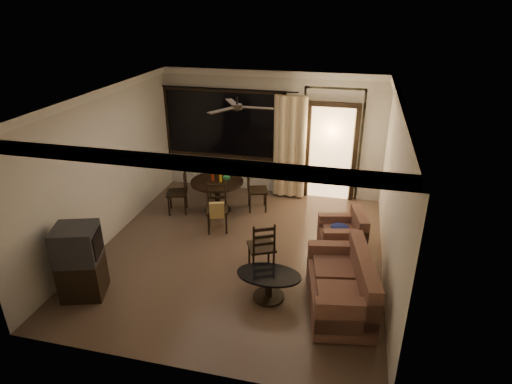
% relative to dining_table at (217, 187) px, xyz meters
% --- Properties ---
extents(ground, '(5.50, 5.50, 0.00)m').
position_rel_dining_table_xyz_m(ground, '(0.89, -1.48, -0.55)').
color(ground, '#7F6651').
rests_on(ground, ground).
extents(room_shell, '(5.50, 6.70, 5.50)m').
position_rel_dining_table_xyz_m(room_shell, '(1.48, 0.29, 1.28)').
color(room_shell, beige).
rests_on(room_shell, ground).
extents(dining_table, '(1.11, 1.11, 0.91)m').
position_rel_dining_table_xyz_m(dining_table, '(0.00, 0.00, 0.00)').
color(dining_table, black).
rests_on(dining_table, ground).
extents(dining_chair_west, '(0.53, 0.53, 0.95)m').
position_rel_dining_table_xyz_m(dining_chair_west, '(-0.80, -0.26, -0.27)').
color(dining_chair_west, black).
rests_on(dining_chair_west, ground).
extents(dining_chair_east, '(0.53, 0.53, 0.95)m').
position_rel_dining_table_xyz_m(dining_chair_east, '(0.80, 0.25, -0.27)').
color(dining_chair_east, black).
rests_on(dining_chair_east, ground).
extents(dining_chair_south, '(0.53, 0.56, 0.95)m').
position_rel_dining_table_xyz_m(dining_chair_south, '(0.26, -0.82, -0.24)').
color(dining_chair_south, black).
rests_on(dining_chair_south, ground).
extents(dining_chair_north, '(0.53, 0.53, 0.95)m').
position_rel_dining_table_xyz_m(dining_chair_north, '(-0.24, 0.75, -0.27)').
color(dining_chair_north, black).
rests_on(dining_chair_north, ground).
extents(tv_cabinet, '(0.75, 0.71, 1.17)m').
position_rel_dining_table_xyz_m(tv_cabinet, '(-1.12, -3.19, 0.04)').
color(tv_cabinet, black).
rests_on(tv_cabinet, ground).
extents(sofa, '(1.12, 1.71, 0.85)m').
position_rel_dining_table_xyz_m(sofa, '(2.77, -2.58, -0.21)').
color(sofa, '#4F2A24').
rests_on(sofa, ground).
extents(armchair, '(0.91, 0.91, 0.77)m').
position_rel_dining_table_xyz_m(armchair, '(2.71, -1.04, -0.23)').
color(armchair, '#4F2A24').
rests_on(armchair, ground).
extents(coffee_table, '(0.98, 0.59, 0.43)m').
position_rel_dining_table_xyz_m(coffee_table, '(1.66, -2.63, -0.26)').
color(coffee_table, black).
rests_on(coffee_table, ground).
extents(side_chair, '(0.56, 0.56, 0.95)m').
position_rel_dining_table_xyz_m(side_chair, '(1.40, -1.95, -0.27)').
color(side_chair, black).
rests_on(side_chair, ground).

